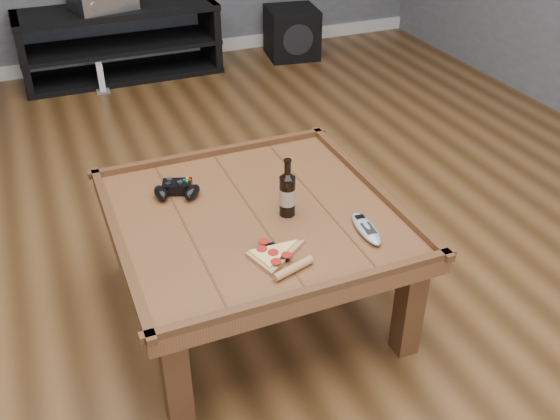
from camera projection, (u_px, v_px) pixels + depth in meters
name	position (u px, v px, depth m)	size (l,w,h in m)	color
ground	(256.00, 307.00, 2.49)	(6.00, 6.00, 0.00)	#412812
baseboard	(118.00, 59.00, 4.78)	(5.00, 0.02, 0.10)	silver
coffee_table	(254.00, 226.00, 2.28)	(1.03, 1.03, 0.48)	brown
media_console	(121.00, 43.00, 4.49)	(1.40, 0.45, 0.50)	black
beer_bottle	(287.00, 193.00, 2.19)	(0.06, 0.06, 0.22)	black
game_controller	(177.00, 190.00, 2.33)	(0.18, 0.16, 0.05)	black
pizza_slice	(276.00, 257.00, 2.01)	(0.23, 0.30, 0.03)	#B3824E
smartphone	(273.00, 254.00, 2.03)	(0.07, 0.11, 0.01)	black
remote_control	(366.00, 228.00, 2.14)	(0.08, 0.21, 0.03)	#979CA4
subwoofer	(292.00, 33.00, 4.88)	(0.43, 0.43, 0.38)	black
game_console	(101.00, 78.00, 4.34)	(0.10, 0.17, 0.20)	slate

